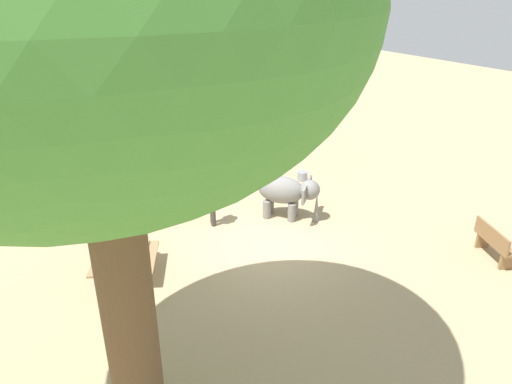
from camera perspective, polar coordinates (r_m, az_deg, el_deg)
name	(u,v)px	position (r m, az deg, el deg)	size (l,w,h in m)	color
ground_plane	(268,244)	(13.01, 1.47, -6.25)	(60.00, 60.00, 0.00)	tan
elephant	(287,192)	(14.05, 3.80, -0.02)	(1.73, 1.77, 1.30)	slate
person_handler	(212,195)	(13.62, -5.29, -0.35)	(0.32, 0.49, 1.62)	#3F3833
shade_tree_main	(87,12)	(5.81, -19.64, 19.70)	(6.67, 6.12, 8.72)	brown
wooden_bench	(494,242)	(13.60, 26.66, -5.38)	(0.95, 1.44, 0.88)	olive
picnic_table_near	(124,253)	(11.92, -15.52, -7.07)	(2.01, 2.01, 0.78)	#9E7A51
picnic_table_far	(184,176)	(16.02, -8.60, 1.97)	(2.11, 2.11, 0.78)	#9E7A51
market_stall_blue	(43,148)	(18.40, -24.17, 4.88)	(2.50, 2.50, 2.52)	#59514C
market_stall_green	(116,135)	(18.88, -16.45, 6.52)	(2.50, 2.50, 2.52)	#59514C
market_stall_teal	(179,125)	(19.71, -9.20, 7.95)	(2.50, 2.50, 2.52)	#59514C
market_stall_orange	(235,116)	(20.82, -2.59, 9.13)	(2.50, 2.50, 2.52)	#59514C
feed_bucket	(302,176)	(16.99, 5.58, 1.93)	(0.36, 0.36, 0.32)	gray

